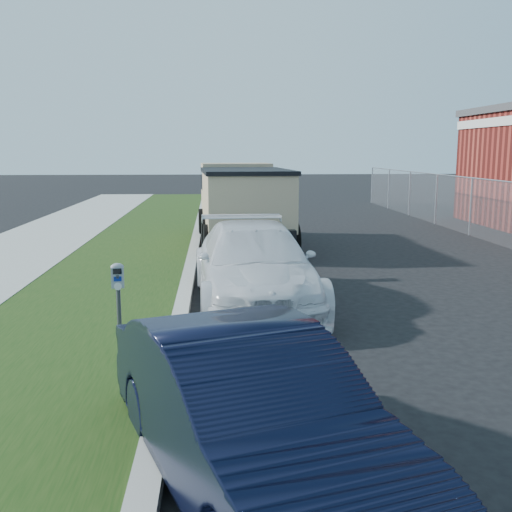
{
  "coord_description": "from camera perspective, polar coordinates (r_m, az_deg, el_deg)",
  "views": [
    {
      "loc": [
        -2.04,
        -8.28,
        2.64
      ],
      "look_at": [
        -1.4,
        1.0,
        1.0
      ],
      "focal_mm": 42.0,
      "sensor_mm": 36.0,
      "label": 1
    }
  ],
  "objects": [
    {
      "name": "streetside",
      "position": [
        11.16,
        -22.3,
        -4.08
      ],
      "size": [
        6.12,
        50.0,
        0.15
      ],
      "color": "gray",
      "rests_on": "ground"
    },
    {
      "name": "parking_meter",
      "position": [
        7.55,
        -13.0,
        -3.09
      ],
      "size": [
        0.18,
        0.13,
        1.18
      ],
      "rotation": [
        0.0,
        0.0,
        0.14
      ],
      "color": "#3F4247",
      "rests_on": "ground"
    },
    {
      "name": "ground",
      "position": [
        8.92,
        9.53,
        -7.35
      ],
      "size": [
        120.0,
        120.0,
        0.0
      ],
      "primitive_type": "plane",
      "color": "black",
      "rests_on": "ground"
    },
    {
      "name": "navy_sedan",
      "position": [
        4.79,
        -0.68,
        -14.73
      ],
      "size": [
        2.57,
        4.08,
        1.27
      ],
      "primitive_type": "imported",
      "rotation": [
        0.0,
        0.0,
        0.34
      ],
      "color": "black",
      "rests_on": "ground"
    },
    {
      "name": "dump_truck",
      "position": [
        16.87,
        -1.37,
        5.35
      ],
      "size": [
        2.59,
        5.89,
        2.26
      ],
      "rotation": [
        0.0,
        0.0,
        0.06
      ],
      "color": "black",
      "rests_on": "ground"
    },
    {
      "name": "white_wagon",
      "position": [
        10.3,
        -0.16,
        -0.88
      ],
      "size": [
        2.19,
        4.88,
        1.39
      ],
      "primitive_type": "imported",
      "rotation": [
        0.0,
        0.0,
        0.05
      ],
      "color": "white",
      "rests_on": "ground"
    }
  ]
}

